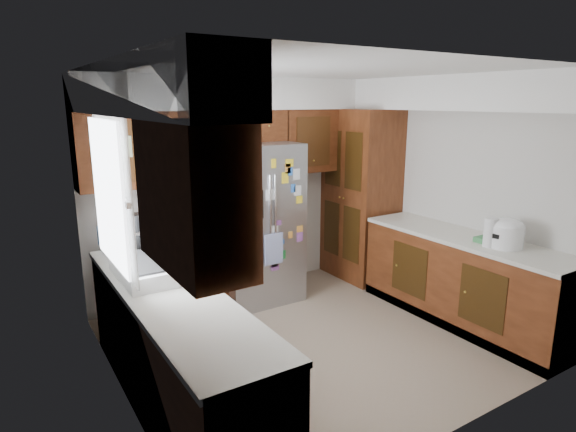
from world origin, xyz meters
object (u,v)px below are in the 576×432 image
Objects in this scene: pantry at (361,195)px; fridge at (256,223)px; paper_towel at (490,233)px; rice_cooker at (506,232)px.

pantry reaches higher than fridge.
fridge is at bearing 177.94° from pantry.
paper_towel is (1.38, -2.02, 0.16)m from fridge.
pantry is 2.05m from rice_cooker.
fridge reaches higher than paper_towel.
paper_towel is at bearing -55.64° from fridge.
paper_towel is at bearing 144.84° from rice_cooker.
pantry is at bearing 86.56° from paper_towel.
pantry is 1.97m from paper_towel.
pantry is at bearing -2.06° from fridge.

